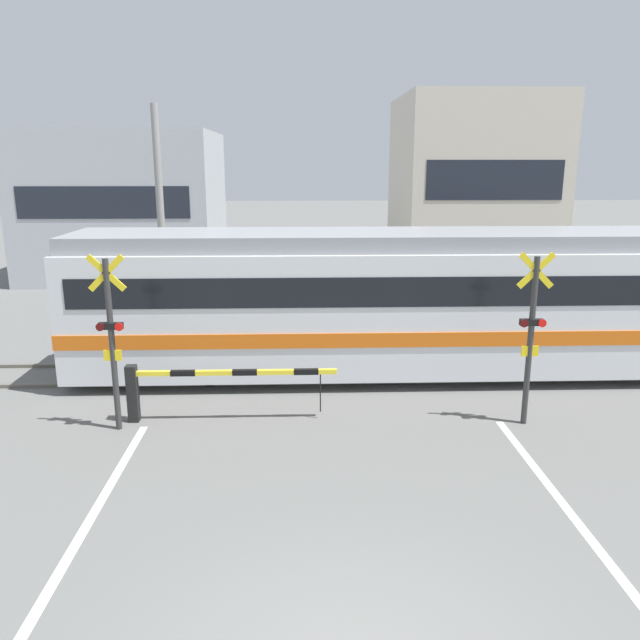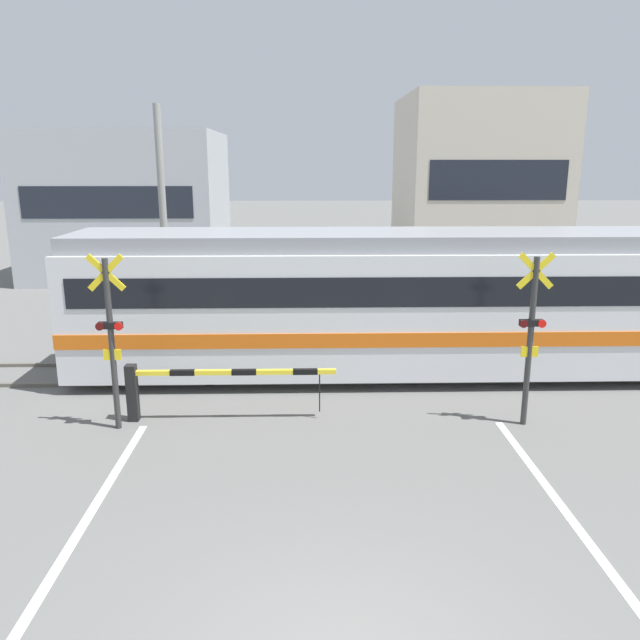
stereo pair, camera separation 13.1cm
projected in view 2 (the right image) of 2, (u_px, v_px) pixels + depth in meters
The scene contains 13 objects.
rail_track_near at pixel (320, 382), 14.15m from camera, with size 50.00×0.10×0.08m.
rail_track_far at pixel (318, 363), 15.54m from camera, with size 50.00×0.10×0.08m.
road_stripe_left at pixel (29, 613), 6.95m from camera, with size 0.14×10.17×0.01m.
road_stripe_right at pixel (634, 602), 7.11m from camera, with size 0.14×10.17×0.01m.
commuter_train at pixel (434, 299), 14.48m from camera, with size 16.65×2.72×3.37m.
crossing_barrier_near at pixel (186, 382), 12.00m from camera, with size 4.03×0.20×1.13m.
crossing_barrier_far at pixel (411, 315), 17.28m from camera, with size 4.03×0.20×1.13m.
crossing_signal_left at pixel (111, 335), 11.36m from camera, with size 0.68×0.15×3.32m.
crossing_signal_right at pixel (531, 332), 11.55m from camera, with size 0.68×0.15×3.32m.
pedestrian at pixel (308, 290), 19.50m from camera, with size 0.38×0.23×1.76m.
building_left_of_street at pixel (131, 205), 27.37m from camera, with size 7.91×6.63×6.18m.
building_right_of_street at pixel (475, 187), 27.54m from camera, with size 6.45×6.63×7.69m.
utility_pole_streetside at pixel (163, 217), 18.92m from camera, with size 0.22×0.22×6.56m.
Camera 2 is at (-0.32, -4.93, 4.87)m, focal length 35.00 mm.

